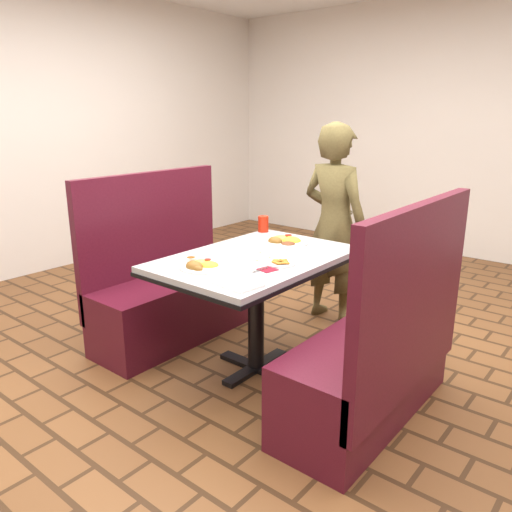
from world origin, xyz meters
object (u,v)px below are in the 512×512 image
(dining_table, at_px, (256,271))
(booth_bench_left, at_px, (170,293))
(far_dinner_plate, at_px, (285,240))
(red_tumbler, at_px, (263,224))
(plantain_plate, at_px, (281,263))
(booth_bench_right, at_px, (375,361))
(diner_person, at_px, (334,225))
(near_dinner_plate, at_px, (201,264))

(dining_table, height_order, booth_bench_left, booth_bench_left)
(far_dinner_plate, bearing_deg, red_tumbler, 150.69)
(plantain_plate, height_order, red_tumbler, red_tumbler)
(far_dinner_plate, xyz_separation_m, red_tumbler, (-0.32, 0.18, 0.03))
(dining_table, relative_size, booth_bench_right, 1.01)
(booth_bench_right, relative_size, red_tumbler, 10.69)
(diner_person, bearing_deg, dining_table, 99.64)
(diner_person, xyz_separation_m, near_dinner_plate, (-0.00, -1.40, 0.02))
(booth_bench_right, bearing_deg, red_tumbler, 155.74)
(dining_table, xyz_separation_m, plantain_plate, (0.22, -0.05, 0.11))
(dining_table, bearing_deg, booth_bench_right, 0.00)
(booth_bench_left, xyz_separation_m, diner_person, (0.72, 1.02, 0.43))
(booth_bench_right, relative_size, plantain_plate, 7.56)
(booth_bench_left, height_order, near_dinner_plate, booth_bench_left)
(diner_person, distance_m, far_dinner_plate, 0.68)
(booth_bench_right, bearing_deg, diner_person, 130.45)
(near_dinner_plate, bearing_deg, red_tumbler, 107.39)
(booth_bench_left, bearing_deg, diner_person, 54.66)
(booth_bench_left, height_order, plantain_plate, booth_bench_left)
(far_dinner_plate, height_order, red_tumbler, red_tumbler)
(dining_table, bearing_deg, booth_bench_left, 180.00)
(diner_person, relative_size, plantain_plate, 9.52)
(booth_bench_right, distance_m, near_dinner_plate, 1.05)
(dining_table, relative_size, red_tumbler, 10.80)
(near_dinner_plate, bearing_deg, plantain_plate, 47.99)
(far_dinner_plate, bearing_deg, booth_bench_right, -22.21)
(dining_table, bearing_deg, diner_person, 94.10)
(red_tumbler, bearing_deg, near_dinner_plate, -72.61)
(booth_bench_right, height_order, plantain_plate, booth_bench_right)
(booth_bench_right, xyz_separation_m, far_dinner_plate, (-0.84, 0.34, 0.45))
(near_dinner_plate, xyz_separation_m, red_tumbler, (-0.28, 0.90, 0.03))
(booth_bench_right, bearing_deg, far_dinner_plate, 157.79)
(booth_bench_left, relative_size, red_tumbler, 10.69)
(near_dinner_plate, distance_m, plantain_plate, 0.44)
(near_dinner_plate, bearing_deg, diner_person, 89.81)
(booth_bench_left, distance_m, far_dinner_plate, 0.95)
(booth_bench_left, bearing_deg, far_dinner_plate, 24.20)
(booth_bench_right, height_order, far_dinner_plate, booth_bench_right)
(booth_bench_left, bearing_deg, near_dinner_plate, -27.73)
(booth_bench_right, xyz_separation_m, red_tumbler, (-1.16, 0.52, 0.48))
(diner_person, bearing_deg, near_dinner_plate, 95.35)
(booth_bench_left, xyz_separation_m, booth_bench_right, (1.60, 0.00, 0.00))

